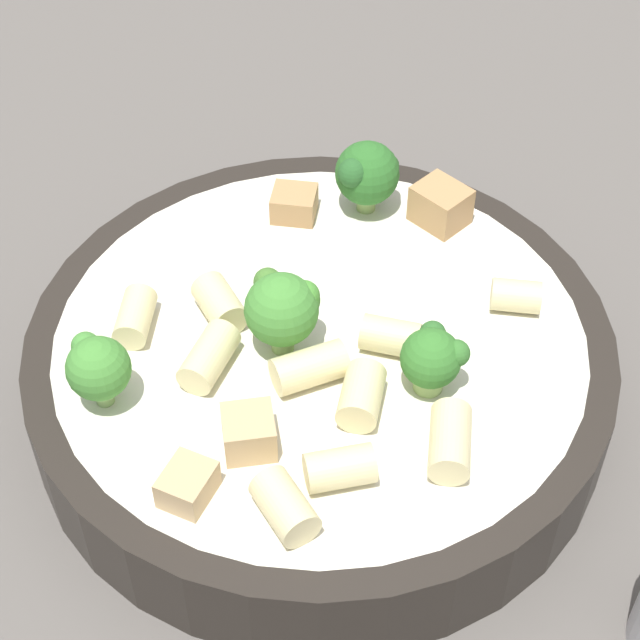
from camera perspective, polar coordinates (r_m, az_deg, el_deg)
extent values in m
plane|color=#5B5651|center=(0.47, 0.00, -4.27)|extent=(2.00, 2.00, 0.00)
cylinder|color=#28231E|center=(0.46, 0.00, -2.64)|extent=(0.25, 0.25, 0.04)
cylinder|color=silver|center=(0.45, 0.00, -1.16)|extent=(0.22, 0.22, 0.01)
torus|color=#28231E|center=(0.45, 0.00, -1.08)|extent=(0.24, 0.24, 0.00)
cylinder|color=#93B766|center=(0.50, 2.48, 6.46)|extent=(0.01, 0.01, 0.01)
sphere|color=#2D6B28|center=(0.49, 2.54, 7.84)|extent=(0.03, 0.03, 0.03)
sphere|color=#2C5B26|center=(0.49, 3.62, 8.22)|extent=(0.01, 0.01, 0.01)
sphere|color=#295F29|center=(0.48, 1.74, 7.85)|extent=(0.01, 0.01, 0.01)
cylinder|color=#93B766|center=(0.42, 5.81, -3.17)|extent=(0.01, 0.01, 0.01)
sphere|color=#387A2D|center=(0.41, 5.93, -2.04)|extent=(0.02, 0.02, 0.02)
sphere|color=#31682C|center=(0.42, 6.03, -0.75)|extent=(0.01, 0.01, 0.01)
sphere|color=#37752E|center=(0.41, 7.28, -1.77)|extent=(0.01, 0.01, 0.01)
cylinder|color=#84AD60|center=(0.44, -2.21, -0.57)|extent=(0.01, 0.01, 0.01)
sphere|color=#478E38|center=(0.43, -2.27, 0.92)|extent=(0.03, 0.03, 0.03)
sphere|color=#477A30|center=(0.43, -2.81, 2.05)|extent=(0.01, 0.01, 0.01)
sphere|color=#499435|center=(0.42, -0.74, 1.12)|extent=(0.01, 0.01, 0.01)
sphere|color=#478A36|center=(0.42, -0.91, 0.97)|extent=(0.01, 0.01, 0.01)
cylinder|color=#84AD60|center=(0.43, -11.57, -3.46)|extent=(0.01, 0.01, 0.01)
sphere|color=#478E38|center=(0.42, -11.84, -2.23)|extent=(0.03, 0.03, 0.03)
sphere|color=#448F30|center=(0.41, -12.31, -3.02)|extent=(0.01, 0.01, 0.01)
sphere|color=#488D3A|center=(0.42, -12.39, -1.37)|extent=(0.01, 0.01, 0.01)
cylinder|color=beige|center=(0.45, -5.38, 0.86)|extent=(0.03, 0.02, 0.02)
cylinder|color=beige|center=(0.43, -5.95, -1.96)|extent=(0.03, 0.03, 0.02)
cylinder|color=beige|center=(0.38, -1.89, -9.91)|extent=(0.03, 0.02, 0.02)
cylinder|color=beige|center=(0.42, -0.56, -2.55)|extent=(0.02, 0.03, 0.02)
cylinder|color=beige|center=(0.45, -9.83, 0.17)|extent=(0.03, 0.02, 0.01)
cylinder|color=beige|center=(0.46, 10.41, 1.28)|extent=(0.02, 0.02, 0.01)
cylinder|color=beige|center=(0.40, 6.96, -6.44)|extent=(0.03, 0.03, 0.02)
cylinder|color=beige|center=(0.39, 1.07, -7.90)|extent=(0.02, 0.03, 0.02)
cylinder|color=beige|center=(0.41, 1.87, -4.16)|extent=(0.03, 0.03, 0.02)
cylinder|color=beige|center=(0.43, 3.77, -0.87)|extent=(0.03, 0.03, 0.01)
cube|color=tan|center=(0.39, -7.08, -8.71)|extent=(0.03, 0.03, 0.01)
cube|color=tan|center=(0.40, -3.82, -6.00)|extent=(0.02, 0.02, 0.02)
cube|color=tan|center=(0.50, -1.39, 6.22)|extent=(0.03, 0.03, 0.01)
cube|color=tan|center=(0.49, 6.45, 6.11)|extent=(0.03, 0.03, 0.02)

